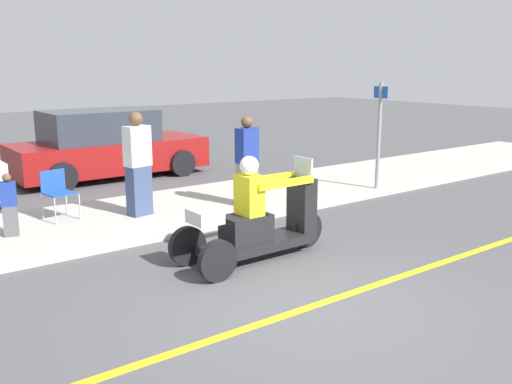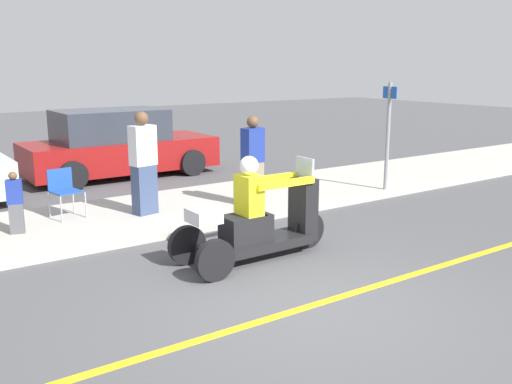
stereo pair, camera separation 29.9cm
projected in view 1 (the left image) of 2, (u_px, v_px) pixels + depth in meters
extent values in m
plane|color=#4C4C4F|center=(315.00, 305.00, 6.47)|extent=(60.00, 60.00, 0.00)
cube|color=gold|center=(341.00, 297.00, 6.71)|extent=(24.00, 0.12, 0.01)
cube|color=#B2ADA3|center=(138.00, 216.00, 10.05)|extent=(28.00, 2.80, 0.12)
cylinder|color=black|center=(306.00, 229.00, 8.50)|extent=(0.54, 0.10, 0.54)
cylinder|color=black|center=(218.00, 261.00, 7.14)|extent=(0.54, 0.10, 0.54)
cylinder|color=black|center=(187.00, 246.00, 7.72)|extent=(0.54, 0.10, 0.54)
cube|color=black|center=(256.00, 244.00, 7.96)|extent=(1.65, 0.52, 0.14)
cube|color=black|center=(246.00, 229.00, 7.81)|extent=(0.66, 0.41, 0.38)
cube|color=black|center=(302.00, 208.00, 8.37)|extent=(0.24, 0.41, 0.92)
cube|color=silver|center=(303.00, 167.00, 8.25)|extent=(0.03, 0.37, 0.30)
cube|color=silver|center=(205.00, 216.00, 7.36)|extent=(0.36, 0.41, 0.18)
cube|color=yellow|center=(249.00, 195.00, 7.73)|extent=(0.26, 0.38, 0.55)
sphere|color=white|center=(249.00, 166.00, 7.65)|extent=(0.26, 0.26, 0.26)
cube|color=#726656|center=(262.00, 228.00, 7.82)|extent=(0.14, 0.14, 0.38)
cube|color=#726656|center=(252.00, 224.00, 8.01)|extent=(0.14, 0.14, 0.38)
cube|color=yellow|center=(286.00, 183.00, 7.83)|extent=(0.95, 0.09, 0.09)
cube|color=yellow|center=(268.00, 179.00, 8.14)|extent=(0.95, 0.09, 0.09)
cube|color=gray|center=(247.00, 184.00, 10.50)|extent=(0.38, 0.28, 0.80)
cube|color=navy|center=(247.00, 145.00, 10.34)|extent=(0.42, 0.29, 0.63)
sphere|color=brown|center=(247.00, 122.00, 10.25)|extent=(0.22, 0.22, 0.22)
cube|color=#515156|center=(11.00, 221.00, 8.64)|extent=(0.24, 0.19, 0.47)
cube|color=navy|center=(8.00, 194.00, 8.55)|extent=(0.26, 0.20, 0.37)
sphere|color=brown|center=(6.00, 178.00, 8.49)|extent=(0.13, 0.13, 0.13)
cube|color=#38476B|center=(139.00, 191.00, 9.82)|extent=(0.42, 0.32, 0.86)
cube|color=silver|center=(137.00, 146.00, 9.65)|extent=(0.47, 0.33, 0.68)
sphere|color=brown|center=(136.00, 119.00, 9.55)|extent=(0.23, 0.23, 0.23)
cylinder|color=#A5A8AD|center=(55.00, 211.00, 9.27)|extent=(0.02, 0.02, 0.44)
cylinder|color=#A5A8AD|center=(80.00, 207.00, 9.58)|extent=(0.02, 0.02, 0.44)
cylinder|color=#A5A8AD|center=(42.00, 207.00, 9.56)|extent=(0.02, 0.02, 0.44)
cylinder|color=#A5A8AD|center=(66.00, 202.00, 9.87)|extent=(0.02, 0.02, 0.44)
cube|color=#1E479E|center=(60.00, 193.00, 9.52)|extent=(0.51, 0.51, 0.02)
cube|color=#1E479E|center=(53.00, 181.00, 9.63)|extent=(0.44, 0.10, 0.38)
cube|color=maroon|center=(110.00, 155.00, 13.72)|extent=(4.51, 1.83, 0.72)
cube|color=#2D333D|center=(99.00, 126.00, 13.43)|extent=(2.48, 1.65, 0.73)
cylinder|color=black|center=(182.00, 163.00, 13.92)|extent=(0.64, 0.22, 0.64)
cylinder|color=black|center=(148.00, 154.00, 15.34)|extent=(0.64, 0.22, 0.64)
cylinder|color=black|center=(62.00, 177.00, 12.20)|extent=(0.64, 0.22, 0.64)
cylinder|color=black|center=(37.00, 165.00, 13.62)|extent=(0.64, 0.22, 0.64)
cylinder|color=gray|center=(379.00, 136.00, 11.79)|extent=(0.08, 0.08, 2.20)
cube|color=#1E51AD|center=(381.00, 92.00, 11.60)|extent=(0.02, 0.36, 0.24)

